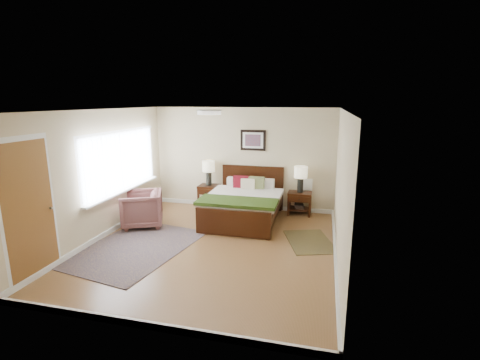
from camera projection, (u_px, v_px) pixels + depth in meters
The scene contains 18 objects.
floor at pixel (212, 246), 6.50m from camera, with size 5.00×5.00×0.00m, color brown.
back_wall at pixel (243, 159), 8.58m from camera, with size 4.50×0.04×2.50m, color beige.
front_wall at pixel (139, 231), 3.85m from camera, with size 4.50×0.04×2.50m, color beige.
left_wall at pixel (100, 175), 6.74m from camera, with size 0.04×5.00×2.50m, color beige.
right_wall at pixel (341, 188), 5.70m from camera, with size 0.04×5.00×2.50m, color beige.
ceiling at pixel (209, 110), 5.94m from camera, with size 4.50×5.00×0.02m, color white.
window at pixel (122, 162), 7.36m from camera, with size 0.11×2.72×1.32m.
door at pixel (29, 211), 5.12m from camera, with size 0.06×1.00×2.18m.
ceil_fixture at pixel (209, 112), 5.95m from camera, with size 0.44×0.44×0.08m.
bed at pixel (244, 200), 7.77m from camera, with size 1.65×1.99×1.07m.
wall_art at pixel (253, 140), 8.39m from camera, with size 0.62×0.05×0.50m.
nightstand_left at pixel (209, 190), 8.71m from camera, with size 0.49×0.44×0.59m.
nightstand_right at pixel (300, 201), 8.22m from camera, with size 0.55×0.41×0.55m.
lamp_left at pixel (209, 169), 8.61m from camera, with size 0.30×0.30×0.61m.
lamp_right at pixel (301, 175), 8.10m from camera, with size 0.30×0.30×0.61m.
armchair at pixel (142, 209), 7.47m from camera, with size 0.81×0.84×0.76m, color brown.
rug_persian at pixel (135, 247), 6.42m from camera, with size 1.75×2.46×0.01m, color #0B0E39.
rug_navy at pixel (309, 241), 6.70m from camera, with size 0.80×1.19×0.01m, color black.
Camera 1 is at (1.95, -5.76, 2.66)m, focal length 26.00 mm.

